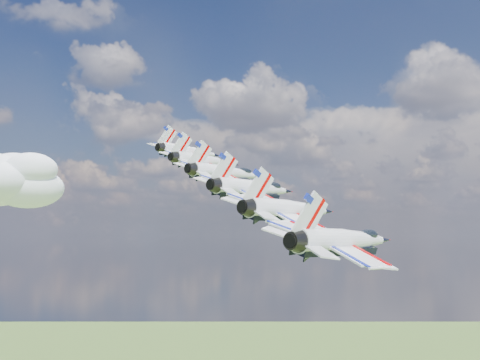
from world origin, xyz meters
The scene contains 7 objects.
cloud_left centered at (-128.49, 68.65, 164.21)m, with size 48.40×38.02×19.01m, color white.
jet_0 centered at (-1.98, 10.88, 158.31)m, with size 11.08×16.40×4.90m, color silver, non-canonical shape.
jet_1 centered at (7.28, 2.85, 155.09)m, with size 11.08×16.40×4.90m, color white, non-canonical shape.
jet_2 centered at (16.54, -5.18, 151.88)m, with size 11.08×16.40×4.90m, color white, non-canonical shape.
jet_3 centered at (25.80, -13.21, 148.67)m, with size 11.08×16.40×4.90m, color white, non-canonical shape.
jet_4 centered at (35.07, -21.23, 145.45)m, with size 11.08×16.40×4.90m, color silver, non-canonical shape.
jet_5 centered at (44.33, -29.26, 142.24)m, with size 11.08×16.40×4.90m, color silver, non-canonical shape.
Camera 1 is at (64.05, -79.24, 142.65)m, focal length 45.00 mm.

